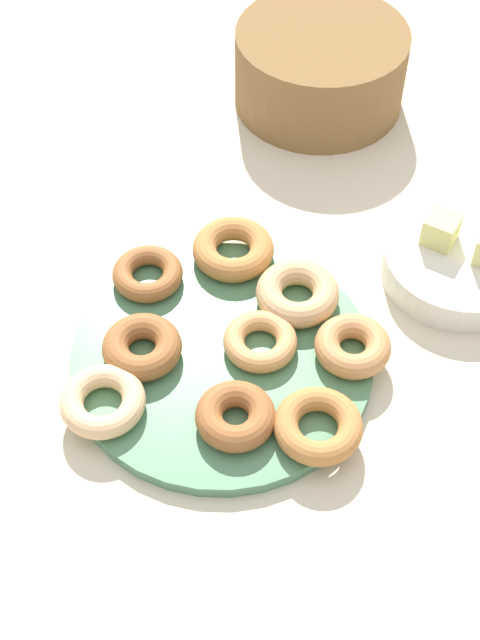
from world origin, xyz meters
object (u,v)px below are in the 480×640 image
Objects in this scene: donut_1 at (318,426)px; melon_chunk_left at (441,230)px; donut_6 at (148,274)px; donut_2 at (297,293)px; donut_3 at (235,416)px; basket at (320,68)px; donut_4 at (353,346)px; fruit_bowl at (458,265)px; donut_5 at (142,347)px; donut_plate at (222,358)px; donut_8 at (233,249)px; donut_0 at (260,341)px; donut_7 at (103,401)px.

melon_chunk_left is (-0.05, 0.29, 0.03)m from donut_1.
melon_chunk_left is (0.23, 0.25, 0.03)m from donut_6.
donut_3 is (0.05, -0.17, -0.00)m from donut_2.
basket reaches higher than donut_1.
donut_2 is at bearing 135.89° from donut_1.
donut_4 reaches higher than fruit_bowl.
donut_plate is at bearing 42.60° from donut_5.
donut_2 is 1.14× the size of donut_3.
donut_8 is (-0.19, 0.02, 0.00)m from donut_4.
donut_0 is 0.10m from donut_4.
donut_5 is 0.38m from fruit_bowl.
donut_3 is at bearing -39.12° from donut_plate.
donut_6 is (-0.07, 0.08, -0.00)m from donut_5.
donut_3 is at bearing -99.05° from fruit_bowl.
donut_plate is 4.10× the size of donut_0.
donut_2 reaches higher than donut_6.
donut_4 is (0.11, 0.09, 0.02)m from donut_plate.
donut_plate is 0.05m from donut_0.
donut_5 is at bearing -138.40° from donut_4.
donut_plate is 1.41× the size of basket.
donut_0 is 0.08m from donut_2.
donut_1 is 0.11m from donut_4.
melon_chunk_left is at bearing 42.59° from donut_8.
donut_6 is at bearing 173.26° from donut_1.
donut_plate is at bearing 175.79° from donut_1.
donut_1 is at bearing -6.74° from donut_6.
donut_4 is 0.25m from donut_6.
donut_3 is 0.56m from basket.
donut_0 is at bearing 3.96° from donut_6.
donut_1 is at bearing -4.21° from donut_plate.
donut_plate is 0.30m from melon_chunk_left.
donut_2 is (-0.12, 0.12, 0.00)m from donut_1.
fruit_bowl is at bearing 93.33° from donut_1.
fruit_bowl is at bearing 68.27° from donut_0.
donut_2 is at bearing -55.51° from basket.
donut_4 is 0.86× the size of donut_8.
melon_chunk_left is at bearing 86.17° from donut_3.
donut_4 is 0.19m from melon_chunk_left.
donut_4 is 2.30× the size of melon_chunk_left.
donut_4 is at bearing 41.00° from donut_plate.
donut_4 is at bearing 108.13° from donut_1.
donut_1 is 0.39× the size of basket.
donut_2 is 0.54× the size of fruit_bowl.
basket is (-0.23, 0.40, 0.03)m from donut_0.
melon_chunk_left is at bearing -27.27° from basket.
fruit_bowl is (0.10, 0.24, -0.01)m from donut_0.
melon_chunk_left is at bearing 71.46° from donut_7.
donut_2 is 0.98× the size of donut_8.
donut_0 is 0.10m from donut_3.
donut_plate is 3.51× the size of donut_2.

